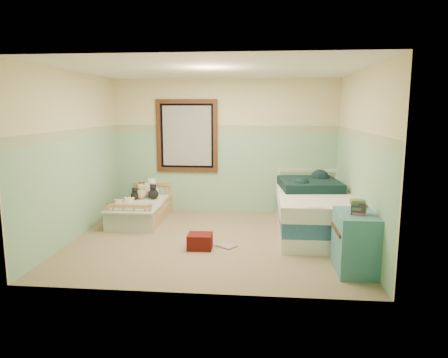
# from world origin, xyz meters

# --- Properties ---
(floor) EXTENTS (4.20, 3.60, 0.02)m
(floor) POSITION_xyz_m (0.00, 0.00, -0.01)
(floor) COLOR #948055
(floor) RESTS_ON ground
(ceiling) EXTENTS (4.20, 3.60, 0.02)m
(ceiling) POSITION_xyz_m (0.00, 0.00, 2.51)
(ceiling) COLOR white
(ceiling) RESTS_ON wall_back
(wall_back) EXTENTS (4.20, 0.04, 2.50)m
(wall_back) POSITION_xyz_m (0.00, 1.80, 1.25)
(wall_back) COLOR beige
(wall_back) RESTS_ON floor
(wall_front) EXTENTS (4.20, 0.04, 2.50)m
(wall_front) POSITION_xyz_m (0.00, -1.80, 1.25)
(wall_front) COLOR beige
(wall_front) RESTS_ON floor
(wall_left) EXTENTS (0.04, 3.60, 2.50)m
(wall_left) POSITION_xyz_m (-2.10, 0.00, 1.25)
(wall_left) COLOR beige
(wall_left) RESTS_ON floor
(wall_right) EXTENTS (0.04, 3.60, 2.50)m
(wall_right) POSITION_xyz_m (2.10, 0.00, 1.25)
(wall_right) COLOR beige
(wall_right) RESTS_ON floor
(wainscot_mint) EXTENTS (4.20, 0.01, 1.50)m
(wainscot_mint) POSITION_xyz_m (0.00, 1.79, 0.75)
(wainscot_mint) COLOR #8FB698
(wainscot_mint) RESTS_ON floor
(border_strip) EXTENTS (4.20, 0.01, 0.15)m
(border_strip) POSITION_xyz_m (0.00, 1.79, 1.57)
(border_strip) COLOR #537252
(border_strip) RESTS_ON wall_back
(window_frame) EXTENTS (1.16, 0.06, 1.36)m
(window_frame) POSITION_xyz_m (-0.70, 1.76, 1.45)
(window_frame) COLOR #462215
(window_frame) RESTS_ON wall_back
(window_blinds) EXTENTS (0.92, 0.01, 1.12)m
(window_blinds) POSITION_xyz_m (-0.70, 1.77, 1.45)
(window_blinds) COLOR beige
(window_blinds) RESTS_ON window_frame
(toddler_bed_frame) EXTENTS (0.76, 1.52, 0.20)m
(toddler_bed_frame) POSITION_xyz_m (-1.39, 1.05, 0.10)
(toddler_bed_frame) COLOR #A57451
(toddler_bed_frame) RESTS_ON floor
(toddler_mattress) EXTENTS (0.69, 1.45, 0.12)m
(toddler_mattress) POSITION_xyz_m (-1.39, 1.05, 0.26)
(toddler_mattress) COLOR white
(toddler_mattress) RESTS_ON toddler_bed_frame
(patchwork_quilt) EXTENTS (0.83, 0.76, 0.03)m
(patchwork_quilt) POSITION_xyz_m (-1.39, 0.58, 0.33)
(patchwork_quilt) COLOR #789AC5
(patchwork_quilt) RESTS_ON toddler_mattress
(plush_bed_brown) EXTENTS (0.19, 0.19, 0.19)m
(plush_bed_brown) POSITION_xyz_m (-1.54, 1.55, 0.41)
(plush_bed_brown) COLOR brown
(plush_bed_brown) RESTS_ON toddler_mattress
(plush_bed_white) EXTENTS (0.24, 0.24, 0.24)m
(plush_bed_white) POSITION_xyz_m (-1.34, 1.55, 0.43)
(plush_bed_white) COLOR white
(plush_bed_white) RESTS_ON toddler_mattress
(plush_bed_tan) EXTENTS (0.19, 0.19, 0.19)m
(plush_bed_tan) POSITION_xyz_m (-1.49, 1.33, 0.41)
(plush_bed_tan) COLOR #D0B881
(plush_bed_tan) RESTS_ON toddler_mattress
(plush_bed_dark) EXTENTS (0.19, 0.19, 0.19)m
(plush_bed_dark) POSITION_xyz_m (-1.26, 1.33, 0.41)
(plush_bed_dark) COLOR black
(plush_bed_dark) RESTS_ON toddler_mattress
(plush_floor_cream) EXTENTS (0.29, 0.29, 0.29)m
(plush_floor_cream) POSITION_xyz_m (-1.59, 0.96, 0.14)
(plush_floor_cream) COLOR beige
(plush_floor_cream) RESTS_ON floor
(plush_floor_tan) EXTENTS (0.27, 0.27, 0.27)m
(plush_floor_tan) POSITION_xyz_m (-1.77, 0.94, 0.13)
(plush_floor_tan) COLOR #D0B881
(plush_floor_tan) RESTS_ON floor
(twin_bed_frame) EXTENTS (1.10, 2.20, 0.22)m
(twin_bed_frame) POSITION_xyz_m (1.55, 0.57, 0.11)
(twin_bed_frame) COLOR silver
(twin_bed_frame) RESTS_ON floor
(twin_boxspring) EXTENTS (1.10, 2.20, 0.22)m
(twin_boxspring) POSITION_xyz_m (1.55, 0.57, 0.33)
(twin_boxspring) COLOR navy
(twin_boxspring) RESTS_ON twin_bed_frame
(twin_mattress) EXTENTS (1.14, 2.24, 0.22)m
(twin_mattress) POSITION_xyz_m (1.55, 0.57, 0.55)
(twin_mattress) COLOR silver
(twin_mattress) RESTS_ON twin_boxspring
(teal_blanket) EXTENTS (1.04, 1.08, 0.14)m
(teal_blanket) POSITION_xyz_m (1.50, 0.87, 0.73)
(teal_blanket) COLOR black
(teal_blanket) RESTS_ON twin_mattress
(dresser) EXTENTS (0.45, 0.72, 0.72)m
(dresser) POSITION_xyz_m (1.86, -0.99, 0.36)
(dresser) COLOR teal
(dresser) RESTS_ON floor
(book_stack) EXTENTS (0.19, 0.16, 0.16)m
(book_stack) POSITION_xyz_m (1.86, -1.05, 0.81)
(book_stack) COLOR #4E332D
(book_stack) RESTS_ON dresser
(red_pillow) EXTENTS (0.35, 0.31, 0.21)m
(red_pillow) POSITION_xyz_m (-0.13, -0.37, 0.11)
(red_pillow) COLOR maroon
(red_pillow) RESTS_ON floor
(floor_book) EXTENTS (0.32, 0.31, 0.02)m
(floor_book) POSITION_xyz_m (0.23, -0.26, 0.01)
(floor_book) COLOR gold
(floor_book) RESTS_ON floor
(extra_plush_0) EXTENTS (0.16, 0.16, 0.16)m
(extra_plush_0) POSITION_xyz_m (-1.46, 1.49, 0.40)
(extra_plush_0) COLOR beige
(extra_plush_0) RESTS_ON toddler_mattress
(extra_plush_1) EXTENTS (0.15, 0.15, 0.15)m
(extra_plush_1) POSITION_xyz_m (-1.58, 1.26, 0.39)
(extra_plush_1) COLOR black
(extra_plush_1) RESTS_ON toddler_mattress
(extra_plush_2) EXTENTS (0.18, 0.18, 0.18)m
(extra_plush_2) POSITION_xyz_m (-1.42, 1.52, 0.41)
(extra_plush_2) COLOR beige
(extra_plush_2) RESTS_ON toddler_mattress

